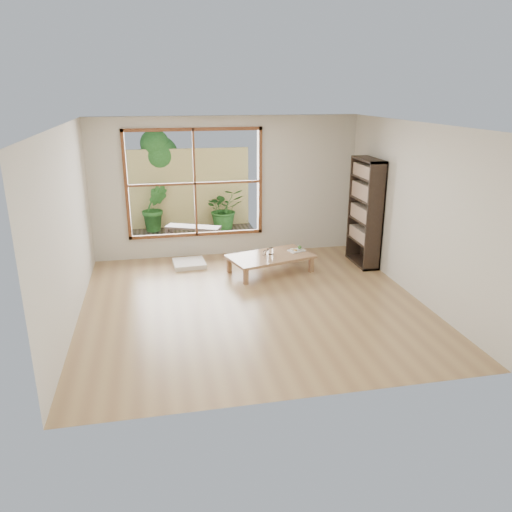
% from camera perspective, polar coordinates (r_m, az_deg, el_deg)
% --- Properties ---
extents(ground, '(5.00, 5.00, 0.00)m').
position_cam_1_polar(ground, '(7.52, -0.42, -5.38)').
color(ground, tan).
rests_on(ground, ground).
extents(low_table, '(1.58, 1.16, 0.31)m').
position_cam_1_polar(low_table, '(8.67, 1.64, -0.15)').
color(low_table, '#A77E51').
rests_on(low_table, ground).
extents(floor_cushion, '(0.59, 0.59, 0.08)m').
position_cam_1_polar(floor_cushion, '(9.14, -7.65, -0.85)').
color(floor_cushion, white).
rests_on(floor_cushion, ground).
extents(bookshelf, '(0.31, 0.86, 1.92)m').
position_cam_1_polar(bookshelf, '(9.14, 12.38, 4.87)').
color(bookshelf, '#2E201A').
rests_on(bookshelf, ground).
extents(glass_tall, '(0.08, 0.08, 0.14)m').
position_cam_1_polar(glass_tall, '(8.48, 1.19, 0.18)').
color(glass_tall, silver).
rests_on(glass_tall, low_table).
extents(glass_mid, '(0.08, 0.08, 0.11)m').
position_cam_1_polar(glass_mid, '(8.70, 1.73, 0.57)').
color(glass_mid, silver).
rests_on(glass_mid, low_table).
extents(glass_short, '(0.07, 0.07, 0.09)m').
position_cam_1_polar(glass_short, '(8.72, 1.43, 0.53)').
color(glass_short, silver).
rests_on(glass_short, low_table).
extents(glass_small, '(0.06, 0.06, 0.07)m').
position_cam_1_polar(glass_small, '(8.64, 0.96, 0.31)').
color(glass_small, silver).
rests_on(glass_small, low_table).
extents(food_tray, '(0.32, 0.27, 0.09)m').
position_cam_1_polar(food_tray, '(8.92, 4.72, 0.72)').
color(food_tray, white).
rests_on(food_tray, low_table).
extents(deck, '(2.80, 2.00, 0.05)m').
position_cam_1_polar(deck, '(10.77, -7.24, 1.95)').
color(deck, '#3D332D').
rests_on(deck, ground).
extents(garden_bench, '(1.16, 0.75, 0.35)m').
position_cam_1_polar(garden_bench, '(10.34, -7.19, 3.08)').
color(garden_bench, '#2E201A').
rests_on(garden_bench, deck).
extents(bamboo_fence, '(2.80, 0.06, 1.80)m').
position_cam_1_polar(bamboo_fence, '(11.53, -7.83, 7.63)').
color(bamboo_fence, '#D6BE6E').
rests_on(bamboo_fence, ground).
extents(shrub_right, '(0.94, 0.85, 0.93)m').
position_cam_1_polar(shrub_right, '(11.32, -3.62, 5.44)').
color(shrub_right, '#2B6B27').
rests_on(shrub_right, deck).
extents(shrub_left, '(0.60, 0.49, 1.06)m').
position_cam_1_polar(shrub_left, '(11.32, -11.48, 5.43)').
color(shrub_left, '#2B6B27').
rests_on(shrub_left, deck).
extents(garden_tree, '(1.04, 0.85, 2.22)m').
position_cam_1_polar(garden_tree, '(11.70, -11.47, 11.19)').
color(garden_tree, '#4C3D2D').
rests_on(garden_tree, ground).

